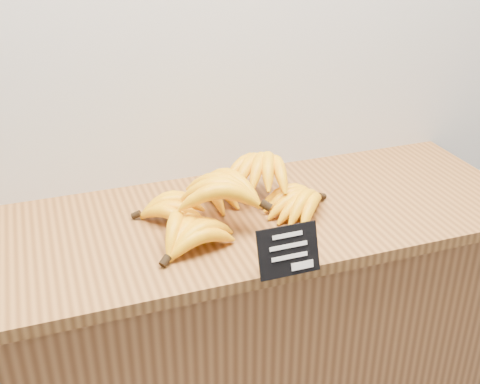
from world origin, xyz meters
name	(u,v)px	position (x,y,z in m)	size (l,w,h in m)	color
counter	(234,362)	(0.19, 2.75, 0.45)	(1.33, 0.50, 0.90)	brown
counter_top	(233,221)	(0.19, 2.75, 0.92)	(1.51, 0.54, 0.03)	#95602E
chalkboard_sign	(288,251)	(0.22, 2.48, 0.98)	(0.13, 0.01, 0.11)	black
banana_pile	(230,198)	(0.18, 2.74, 0.99)	(0.50, 0.37, 0.13)	#FFB60A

